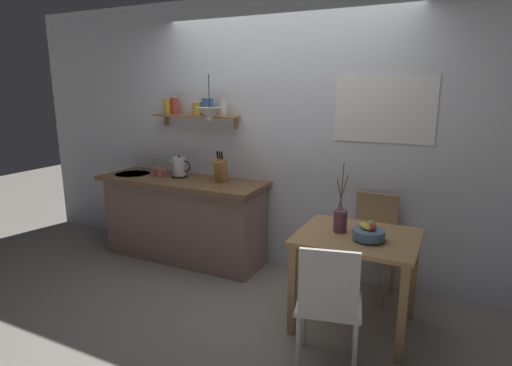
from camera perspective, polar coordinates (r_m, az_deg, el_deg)
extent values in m
plane|color=gray|center=(3.99, -0.31, -14.30)|extent=(14.00, 14.00, 0.00)
cube|color=silver|center=(4.09, 6.29, 6.19)|extent=(6.80, 0.10, 2.70)
cube|color=white|center=(3.82, 17.13, 9.64)|extent=(0.86, 0.01, 0.58)
cube|color=silver|center=(3.82, 17.14, 9.64)|extent=(0.80, 0.01, 0.52)
cube|color=gray|center=(4.57, -9.83, -5.10)|extent=(1.74, 0.52, 0.85)
cube|color=brown|center=(4.43, -10.20, 0.31)|extent=(1.83, 0.63, 0.04)
cylinder|color=#B7BABF|center=(4.82, -16.55, 1.18)|extent=(0.38, 0.38, 0.01)
cube|color=#9E6B3D|center=(4.45, -8.32, 9.07)|extent=(0.99, 0.18, 0.02)
cube|color=#99754C|center=(4.78, -12.18, 8.45)|extent=(0.02, 0.06, 0.12)
cube|color=#99754C|center=(4.29, -2.74, 8.23)|extent=(0.02, 0.06, 0.12)
cylinder|color=gold|center=(4.65, -11.97, 10.23)|extent=(0.09, 0.09, 0.16)
cylinder|color=silver|center=(4.65, -12.02, 11.29)|extent=(0.09, 0.09, 0.01)
cylinder|color=#BC4238|center=(4.59, -11.01, 10.32)|extent=(0.08, 0.08, 0.18)
cylinder|color=silver|center=(4.59, -11.06, 11.48)|extent=(0.08, 0.08, 0.01)
cylinder|color=gold|center=(4.42, -7.95, 10.02)|extent=(0.11, 0.11, 0.13)
cylinder|color=silver|center=(4.42, -7.98, 10.89)|extent=(0.11, 0.11, 0.01)
cylinder|color=#3366A3|center=(4.36, -6.64, 10.33)|extent=(0.11, 0.11, 0.17)
cylinder|color=silver|center=(4.35, -6.68, 11.53)|extent=(0.11, 0.11, 0.01)
cylinder|color=beige|center=(4.26, -4.54, 10.32)|extent=(0.07, 0.07, 0.17)
cylinder|color=silver|center=(4.26, -4.56, 11.56)|extent=(0.08, 0.08, 0.01)
cube|color=tan|center=(3.24, 13.76, -7.20)|extent=(0.88, 0.74, 0.03)
cube|color=tan|center=(3.21, 5.02, -14.40)|extent=(0.06, 0.06, 0.72)
cube|color=tan|center=(3.05, 19.42, -16.67)|extent=(0.06, 0.06, 0.72)
cube|color=tan|center=(3.76, 8.65, -10.22)|extent=(0.06, 0.06, 0.72)
cube|color=tan|center=(3.63, 20.74, -11.85)|extent=(0.06, 0.06, 0.72)
cube|color=silver|center=(2.89, 9.98, -16.05)|extent=(0.49, 0.46, 0.03)
cube|color=silver|center=(2.62, 9.93, -13.48)|extent=(0.36, 0.11, 0.43)
cylinder|color=silver|center=(3.14, 13.41, -18.45)|extent=(0.03, 0.03, 0.43)
cylinder|color=silver|center=(3.15, 6.60, -18.02)|extent=(0.03, 0.03, 0.43)
cylinder|color=silver|center=(2.87, 13.38, -21.76)|extent=(0.03, 0.03, 0.43)
cylinder|color=silver|center=(2.88, 5.79, -21.26)|extent=(0.03, 0.03, 0.43)
cube|color=tan|center=(3.82, 15.24, -8.61)|extent=(0.45, 0.43, 0.03)
cube|color=tan|center=(3.92, 16.15, -4.51)|extent=(0.38, 0.05, 0.44)
cylinder|color=tan|center=(3.81, 11.63, -12.31)|extent=(0.03, 0.03, 0.44)
cylinder|color=tan|center=(3.73, 17.10, -13.24)|extent=(0.03, 0.03, 0.44)
cylinder|color=tan|center=(4.11, 13.17, -10.46)|extent=(0.03, 0.03, 0.44)
cylinder|color=tan|center=(4.03, 18.23, -11.27)|extent=(0.03, 0.03, 0.44)
cylinder|color=#51759E|center=(3.15, 15.16, -7.47)|extent=(0.10, 0.10, 0.01)
cylinder|color=#51759E|center=(3.13, 15.20, -6.77)|extent=(0.23, 0.23, 0.07)
ellipsoid|color=yellow|center=(3.12, 14.74, -5.76)|extent=(0.13, 0.13, 0.04)
sphere|color=red|center=(3.10, 15.65, -5.94)|extent=(0.06, 0.06, 0.06)
sphere|color=#8EA84C|center=(3.14, 15.45, -5.58)|extent=(0.07, 0.07, 0.07)
cylinder|color=brown|center=(3.25, 11.47, -5.15)|extent=(0.10, 0.10, 0.17)
cylinder|color=brown|center=(3.19, 11.44, -1.61)|extent=(0.05, 0.03, 0.25)
cylinder|color=brown|center=(3.18, 11.71, -0.53)|extent=(0.02, 0.03, 0.37)
cylinder|color=brown|center=(3.18, 11.82, -1.33)|extent=(0.07, 0.02, 0.28)
cylinder|color=black|center=(4.52, -10.43, 0.92)|extent=(0.17, 0.17, 0.02)
cylinder|color=silver|center=(4.50, -10.48, 2.24)|extent=(0.14, 0.14, 0.19)
sphere|color=black|center=(4.48, -10.54, 3.61)|extent=(0.02, 0.02, 0.02)
cone|color=silver|center=(4.54, -11.41, 2.81)|extent=(0.04, 0.04, 0.04)
torus|color=black|center=(4.45, -9.65, 2.29)|extent=(0.12, 0.02, 0.12)
cube|color=#9E6B3D|center=(4.20, -4.83, 1.75)|extent=(0.09, 0.17, 0.24)
cylinder|color=black|center=(4.17, -5.32, 3.85)|extent=(0.02, 0.04, 0.08)
cylinder|color=black|center=(4.15, -5.01, 3.83)|extent=(0.02, 0.04, 0.08)
cylinder|color=black|center=(4.14, -4.70, 3.80)|extent=(0.02, 0.04, 0.08)
cylinder|color=#C6664C|center=(4.61, -13.14, 1.49)|extent=(0.09, 0.09, 0.09)
torus|color=#C6664C|center=(4.58, -12.63, 1.46)|extent=(0.06, 0.01, 0.06)
cylinder|color=black|center=(4.09, -6.47, 12.43)|extent=(0.01, 0.01, 0.31)
cone|color=silver|center=(4.10, -6.39, 9.36)|extent=(0.25, 0.25, 0.13)
sphere|color=white|center=(4.11, -6.37, 8.76)|extent=(0.04, 0.04, 0.04)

